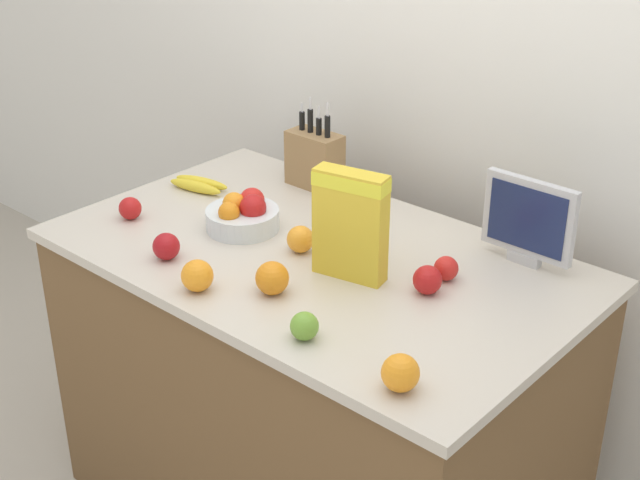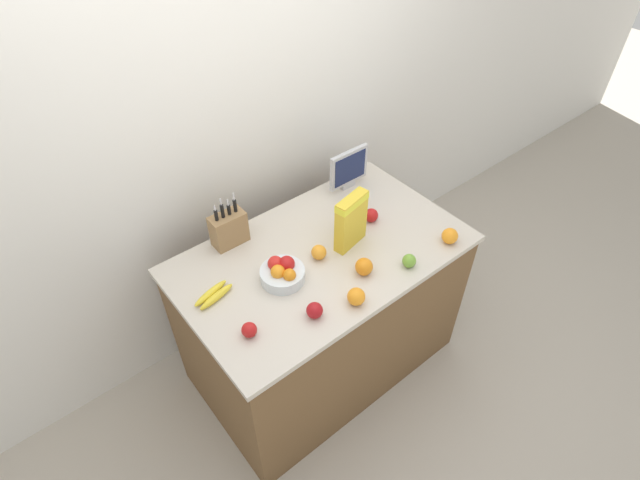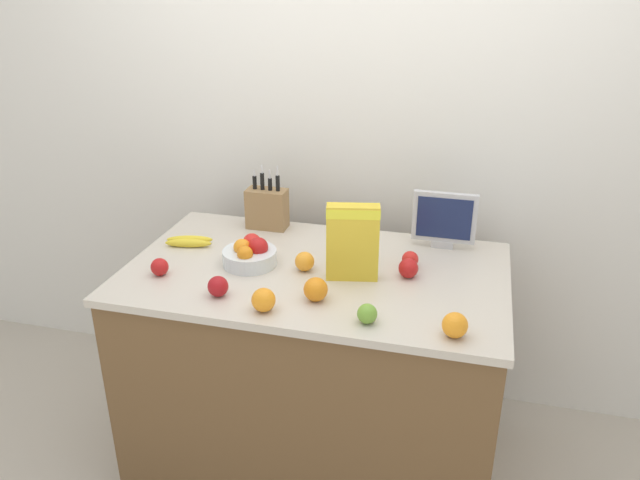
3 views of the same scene
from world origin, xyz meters
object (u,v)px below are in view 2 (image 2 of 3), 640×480
(banana_bunch, at_px, (214,295))
(apple_rear, at_px, (249,330))
(orange_near_bowl, at_px, (356,297))
(apple_front, at_px, (371,215))
(apple_rightmost, at_px, (409,261))
(orange_back_center, at_px, (364,267))
(orange_front_center, at_px, (319,252))
(cereal_box, at_px, (351,219))
(apple_leftmost, at_px, (359,208))
(small_monitor, at_px, (349,168))
(fruit_bowl, at_px, (282,272))
(apple_near_bananas, at_px, (315,310))
(orange_front_left, at_px, (450,236))
(knife_block, at_px, (229,229))

(banana_bunch, bearing_deg, apple_rear, -87.26)
(apple_rear, height_order, orange_near_bowl, orange_near_bowl)
(apple_rear, height_order, apple_front, apple_front)
(apple_rear, distance_m, orange_near_bowl, 0.49)
(apple_rightmost, distance_m, orange_back_center, 0.23)
(apple_front, xyz_separation_m, orange_front_center, (-0.39, -0.04, 0.00))
(cereal_box, height_order, orange_front_center, cereal_box)
(apple_leftmost, relative_size, orange_near_bowl, 0.78)
(apple_rightmost, distance_m, apple_leftmost, 0.45)
(cereal_box, distance_m, apple_front, 0.24)
(small_monitor, relative_size, fruit_bowl, 1.22)
(cereal_box, bearing_deg, apple_rear, -179.04)
(cereal_box, relative_size, apple_rightmost, 4.33)
(orange_near_bowl, bearing_deg, apple_leftmost, 46.38)
(small_monitor, xyz_separation_m, banana_bunch, (-1.02, -0.24, -0.11))
(apple_near_bananas, bearing_deg, apple_rear, 161.30)
(apple_rear, bearing_deg, orange_near_bowl, -18.02)
(apple_front, bearing_deg, apple_leftmost, 92.62)
(orange_back_center, height_order, orange_near_bowl, orange_back_center)
(apple_front, bearing_deg, small_monitor, 71.17)
(small_monitor, relative_size, apple_leftmost, 4.02)
(cereal_box, height_order, fruit_bowl, cereal_box)
(apple_rightmost, relative_size, apple_leftmost, 1.05)
(apple_near_bananas, bearing_deg, cereal_box, 30.45)
(apple_rightmost, distance_m, orange_front_left, 0.28)
(banana_bunch, xyz_separation_m, apple_front, (0.92, -0.06, 0.02))
(banana_bunch, bearing_deg, fruit_bowl, -18.39)
(orange_front_center, bearing_deg, banana_bunch, 169.18)
(apple_front, relative_size, orange_near_bowl, 0.90)
(knife_block, xyz_separation_m, small_monitor, (0.77, -0.03, 0.04))
(fruit_bowl, distance_m, apple_near_bananas, 0.27)
(apple_front, bearing_deg, apple_rear, -166.48)
(cereal_box, relative_size, apple_leftmost, 4.52)
(apple_front, bearing_deg, orange_front_center, -173.70)
(small_monitor, height_order, apple_leftmost, small_monitor)
(knife_block, bearing_deg, cereal_box, -39.71)
(orange_back_center, bearing_deg, orange_near_bowl, -143.23)
(orange_front_left, bearing_deg, apple_leftmost, 113.22)
(cereal_box, height_order, apple_rightmost, cereal_box)
(cereal_box, height_order, orange_back_center, cereal_box)
(apple_rear, height_order, apple_near_bananas, apple_near_bananas)
(apple_near_bananas, distance_m, orange_back_center, 0.35)
(cereal_box, bearing_deg, orange_front_left, -49.86)
(apple_front, height_order, orange_front_left, orange_front_left)
(apple_front, relative_size, apple_leftmost, 1.15)
(fruit_bowl, bearing_deg, orange_near_bowl, -62.49)
(apple_near_bananas, distance_m, apple_front, 0.70)
(cereal_box, bearing_deg, knife_block, 128.58)
(small_monitor, distance_m, apple_rear, 1.14)
(small_monitor, xyz_separation_m, apple_leftmost, (-0.11, -0.21, -0.10))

